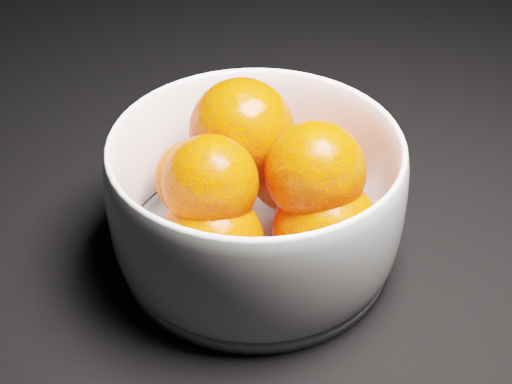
{
  "coord_description": "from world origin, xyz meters",
  "views": [
    {
      "loc": [
        -0.23,
        -0.24,
        0.34
      ],
      "look_at": [
        -0.25,
        0.13,
        0.05
      ],
      "focal_mm": 50.0,
      "sensor_mm": 36.0,
      "label": 1
    }
  ],
  "objects": [
    {
      "name": "bowl",
      "position": [
        -0.25,
        0.13,
        0.05
      ],
      "size": [
        0.2,
        0.2,
        0.1
      ],
      "rotation": [
        0.0,
        0.0,
        -0.42
      ],
      "color": "silver",
      "rests_on": "ground"
    },
    {
      "name": "orange_pile",
      "position": [
        -0.25,
        0.13,
        0.06
      ],
      "size": [
        0.15,
        0.14,
        0.11
      ],
      "color": "#F43B00",
      "rests_on": "bowl"
    }
  ]
}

